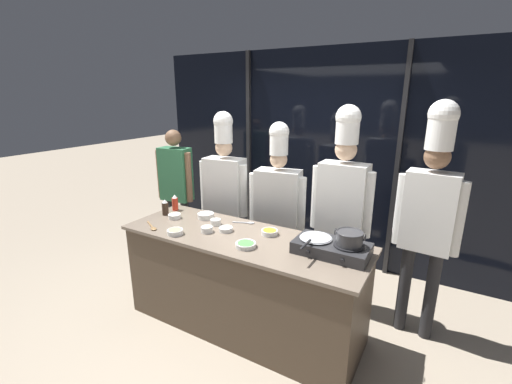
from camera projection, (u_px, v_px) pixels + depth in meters
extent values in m
plane|color=gray|center=(243.00, 325.00, 3.32)|extent=(24.00, 24.00, 0.00)
cube|color=black|center=(316.00, 158.00, 4.43)|extent=(4.68, 0.04, 2.70)
cube|color=#232326|center=(249.00, 152.00, 4.87)|extent=(0.05, 0.05, 2.70)
cube|color=#232326|center=(397.00, 167.00, 3.91)|extent=(0.05, 0.05, 2.70)
cube|color=#4C3D2D|center=(243.00, 284.00, 3.19)|extent=(2.20, 0.73, 0.90)
cube|color=#756656|center=(242.00, 238.00, 3.06)|extent=(2.27, 0.77, 0.03)
cube|color=#28282B|center=(332.00, 248.00, 2.71)|extent=(0.59, 0.32, 0.10)
cylinder|color=black|center=(316.00, 238.00, 2.76)|extent=(0.23, 0.23, 0.01)
cylinder|color=black|center=(308.00, 253.00, 2.64)|extent=(0.03, 0.01, 0.03)
cylinder|color=black|center=(349.00, 246.00, 2.63)|extent=(0.23, 0.23, 0.01)
cylinder|color=black|center=(342.00, 261.00, 2.51)|extent=(0.03, 0.01, 0.03)
cylinder|color=#ADAFB5|center=(316.00, 237.00, 2.76)|extent=(0.25, 0.25, 0.01)
cone|color=#ADAFB5|center=(316.00, 235.00, 2.76)|extent=(0.26, 0.26, 0.04)
cylinder|color=black|center=(305.00, 245.00, 2.57)|extent=(0.02, 0.20, 0.02)
cylinder|color=#333335|center=(350.00, 239.00, 2.62)|extent=(0.20, 0.20, 0.11)
torus|color=#333335|center=(350.00, 232.00, 2.60)|extent=(0.21, 0.21, 0.01)
torus|color=#333335|center=(335.00, 232.00, 2.66)|extent=(0.01, 0.05, 0.05)
torus|color=#333335|center=(365.00, 238.00, 2.55)|extent=(0.01, 0.05, 0.05)
cylinder|color=#332319|center=(165.00, 209.00, 3.58)|extent=(0.07, 0.07, 0.13)
cone|color=white|center=(165.00, 201.00, 3.56)|extent=(0.06, 0.06, 0.04)
cylinder|color=red|center=(175.00, 204.00, 3.72)|extent=(0.06, 0.06, 0.14)
cone|color=white|center=(175.00, 196.00, 3.70)|extent=(0.05, 0.05, 0.04)
cylinder|color=white|center=(216.00, 222.00, 3.32)|extent=(0.10, 0.10, 0.05)
torus|color=white|center=(215.00, 220.00, 3.31)|extent=(0.10, 0.10, 0.01)
cylinder|color=beige|center=(216.00, 221.00, 3.31)|extent=(0.08, 0.08, 0.03)
cylinder|color=white|center=(207.00, 230.00, 3.14)|extent=(0.11, 0.11, 0.05)
torus|color=white|center=(207.00, 227.00, 3.13)|extent=(0.11, 0.11, 0.01)
cylinder|color=#E0C689|center=(207.00, 228.00, 3.14)|extent=(0.09, 0.09, 0.03)
cylinder|color=white|center=(206.00, 216.00, 3.49)|extent=(0.16, 0.16, 0.05)
torus|color=white|center=(206.00, 214.00, 3.48)|extent=(0.17, 0.17, 0.01)
cylinder|color=#EAA893|center=(206.00, 215.00, 3.49)|extent=(0.14, 0.14, 0.03)
cylinder|color=white|center=(174.00, 216.00, 3.49)|extent=(0.13, 0.13, 0.04)
torus|color=white|center=(174.00, 214.00, 3.48)|extent=(0.13, 0.13, 0.01)
cylinder|color=beige|center=(174.00, 215.00, 3.48)|extent=(0.10, 0.10, 0.02)
cylinder|color=white|center=(175.00, 232.00, 3.09)|extent=(0.14, 0.14, 0.04)
torus|color=white|center=(175.00, 230.00, 3.09)|extent=(0.15, 0.15, 0.01)
cylinder|color=#9E896B|center=(175.00, 231.00, 3.09)|extent=(0.12, 0.12, 0.02)
cylinder|color=white|center=(270.00, 232.00, 3.09)|extent=(0.15, 0.15, 0.04)
torus|color=white|center=(270.00, 230.00, 3.08)|extent=(0.15, 0.15, 0.01)
cylinder|color=orange|center=(270.00, 231.00, 3.08)|extent=(0.12, 0.12, 0.02)
cylinder|color=white|center=(226.00, 229.00, 3.17)|extent=(0.13, 0.13, 0.04)
torus|color=white|center=(226.00, 228.00, 3.16)|extent=(0.13, 0.13, 0.01)
cylinder|color=silver|center=(226.00, 228.00, 3.16)|extent=(0.10, 0.10, 0.02)
cylinder|color=white|center=(246.00, 245.00, 2.84)|extent=(0.17, 0.17, 0.04)
torus|color=white|center=(246.00, 243.00, 2.84)|extent=(0.17, 0.17, 0.01)
cylinder|color=#4C9E47|center=(246.00, 244.00, 2.84)|extent=(0.14, 0.14, 0.02)
cube|color=olive|center=(150.00, 224.00, 3.32)|extent=(0.16, 0.10, 0.01)
ellipsoid|color=olive|center=(154.00, 229.00, 3.21)|extent=(0.10, 0.09, 0.02)
cube|color=#B2B5BA|center=(240.00, 222.00, 3.37)|extent=(0.14, 0.07, 0.01)
ellipsoid|color=#B2B5BA|center=(251.00, 223.00, 3.35)|extent=(0.08, 0.07, 0.02)
cylinder|color=#232326|center=(186.00, 231.00, 4.50)|extent=(0.10, 0.10, 0.83)
cylinder|color=#232326|center=(173.00, 228.00, 4.59)|extent=(0.10, 0.10, 0.83)
cube|color=#33754C|center=(176.00, 174.00, 4.34)|extent=(0.41, 0.24, 0.67)
cylinder|color=brown|center=(189.00, 177.00, 4.22)|extent=(0.08, 0.08, 0.62)
cylinder|color=brown|center=(160.00, 174.00, 4.40)|extent=(0.08, 0.08, 0.62)
sphere|color=brown|center=(173.00, 138.00, 4.21)|extent=(0.20, 0.20, 0.20)
cylinder|color=#2D3856|center=(236.00, 245.00, 4.10)|extent=(0.12, 0.12, 0.80)
cylinder|color=#2D3856|center=(217.00, 242.00, 4.20)|extent=(0.12, 0.12, 0.80)
cube|color=white|center=(225.00, 186.00, 3.95)|extent=(0.48, 0.28, 0.65)
cylinder|color=white|center=(243.00, 191.00, 3.82)|extent=(0.09, 0.09, 0.60)
cylinder|color=white|center=(204.00, 186.00, 4.03)|extent=(0.09, 0.09, 0.60)
sphere|color=beige|center=(224.00, 148.00, 3.83)|extent=(0.19, 0.19, 0.19)
cylinder|color=white|center=(223.00, 132.00, 3.78)|extent=(0.20, 0.20, 0.24)
sphere|color=white|center=(223.00, 121.00, 3.74)|extent=(0.22, 0.22, 0.22)
cylinder|color=#4C4C51|center=(288.00, 258.00, 3.83)|extent=(0.12, 0.12, 0.76)
cylinder|color=#4C4C51|center=(266.00, 254.00, 3.92)|extent=(0.12, 0.12, 0.76)
cube|color=white|center=(278.00, 198.00, 3.68)|extent=(0.51, 0.32, 0.62)
cylinder|color=white|center=(301.00, 204.00, 3.57)|extent=(0.10, 0.10, 0.57)
cylinder|color=white|center=(254.00, 199.00, 3.75)|extent=(0.10, 0.10, 0.57)
sphere|color=beige|center=(279.00, 160.00, 3.57)|extent=(0.18, 0.18, 0.18)
cylinder|color=white|center=(279.00, 143.00, 3.52)|extent=(0.19, 0.19, 0.24)
sphere|color=white|center=(279.00, 132.00, 3.49)|extent=(0.21, 0.21, 0.21)
cylinder|color=#232326|center=(349.00, 273.00, 3.44)|extent=(0.12, 0.12, 0.85)
cylinder|color=#232326|center=(326.00, 266.00, 3.57)|extent=(0.12, 0.12, 0.85)
cube|color=white|center=(342.00, 198.00, 3.29)|extent=(0.45, 0.24, 0.68)
cylinder|color=white|center=(368.00, 205.00, 3.14)|extent=(0.09, 0.09, 0.63)
cylinder|color=white|center=(316.00, 197.00, 3.39)|extent=(0.09, 0.09, 0.63)
sphere|color=beige|center=(346.00, 150.00, 3.16)|extent=(0.20, 0.20, 0.20)
cylinder|color=white|center=(347.00, 131.00, 3.11)|extent=(0.21, 0.21, 0.24)
sphere|color=white|center=(348.00, 117.00, 3.08)|extent=(0.23, 0.23, 0.23)
cylinder|color=#232326|center=(431.00, 295.00, 3.05)|extent=(0.11, 0.11, 0.85)
cylinder|color=#232326|center=(404.00, 288.00, 3.17)|extent=(0.11, 0.11, 0.85)
cube|color=white|center=(429.00, 212.00, 2.89)|extent=(0.42, 0.24, 0.69)
cylinder|color=white|center=(459.00, 220.00, 2.75)|extent=(0.08, 0.08, 0.63)
cylinder|color=white|center=(400.00, 209.00, 3.00)|extent=(0.08, 0.08, 0.63)
sphere|color=brown|center=(437.00, 157.00, 2.76)|extent=(0.20, 0.20, 0.20)
cylinder|color=white|center=(441.00, 132.00, 2.71)|extent=(0.21, 0.21, 0.28)
sphere|color=white|center=(444.00, 114.00, 2.67)|extent=(0.23, 0.23, 0.23)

